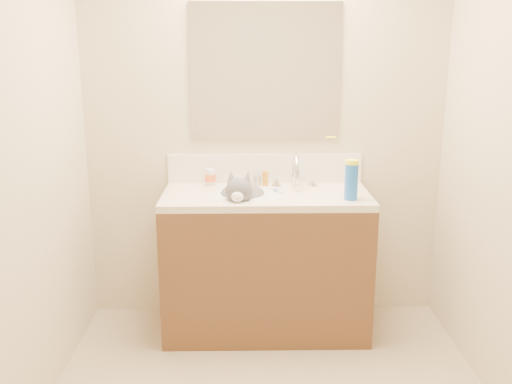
{
  "coord_description": "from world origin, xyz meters",
  "views": [
    {
      "loc": [
        -0.11,
        -2.22,
        1.7
      ],
      "look_at": [
        -0.06,
        0.92,
        0.88
      ],
      "focal_mm": 40.0,
      "sensor_mm": 36.0,
      "label": 1
    }
  ],
  "objects_px": {
    "basin": "(246,206)",
    "pill_bottle": "(211,177)",
    "faucet": "(295,173)",
    "spray_can": "(351,182)",
    "vanity_cabinet": "(266,266)",
    "amber_bottle": "(265,178)",
    "silver_jar": "(257,180)",
    "cat": "(242,199)"
  },
  "relations": [
    {
      "from": "vanity_cabinet",
      "to": "silver_jar",
      "type": "bearing_deg",
      "value": 104.67
    },
    {
      "from": "cat",
      "to": "spray_can",
      "type": "bearing_deg",
      "value": -4.45
    },
    {
      "from": "faucet",
      "to": "cat",
      "type": "bearing_deg",
      "value": -153.61
    },
    {
      "from": "spray_can",
      "to": "cat",
      "type": "bearing_deg",
      "value": 168.45
    },
    {
      "from": "spray_can",
      "to": "amber_bottle",
      "type": "bearing_deg",
      "value": 144.42
    },
    {
      "from": "vanity_cabinet",
      "to": "faucet",
      "type": "relative_size",
      "value": 4.29
    },
    {
      "from": "amber_bottle",
      "to": "spray_can",
      "type": "distance_m",
      "value": 0.57
    },
    {
      "from": "silver_jar",
      "to": "vanity_cabinet",
      "type": "bearing_deg",
      "value": -75.33
    },
    {
      "from": "basin",
      "to": "spray_can",
      "type": "distance_m",
      "value": 0.62
    },
    {
      "from": "pill_bottle",
      "to": "silver_jar",
      "type": "xyz_separation_m",
      "value": [
        0.28,
        0.0,
        -0.02
      ]
    },
    {
      "from": "faucet",
      "to": "amber_bottle",
      "type": "relative_size",
      "value": 3.1
    },
    {
      "from": "basin",
      "to": "pill_bottle",
      "type": "height_order",
      "value": "pill_bottle"
    },
    {
      "from": "vanity_cabinet",
      "to": "pill_bottle",
      "type": "xyz_separation_m",
      "value": [
        -0.33,
        0.2,
        0.5
      ]
    },
    {
      "from": "silver_jar",
      "to": "spray_can",
      "type": "bearing_deg",
      "value": -33.56
    },
    {
      "from": "spray_can",
      "to": "basin",
      "type": "bearing_deg",
      "value": 168.87
    },
    {
      "from": "vanity_cabinet",
      "to": "amber_bottle",
      "type": "relative_size",
      "value": 13.29
    },
    {
      "from": "silver_jar",
      "to": "basin",
      "type": "bearing_deg",
      "value": -106.67
    },
    {
      "from": "silver_jar",
      "to": "amber_bottle",
      "type": "height_order",
      "value": "amber_bottle"
    },
    {
      "from": "basin",
      "to": "amber_bottle",
      "type": "bearing_deg",
      "value": 60.93
    },
    {
      "from": "cat",
      "to": "amber_bottle",
      "type": "bearing_deg",
      "value": 63.15
    },
    {
      "from": "basin",
      "to": "silver_jar",
      "type": "distance_m",
      "value": 0.26
    },
    {
      "from": "faucet",
      "to": "spray_can",
      "type": "relative_size",
      "value": 1.4
    },
    {
      "from": "vanity_cabinet",
      "to": "amber_bottle",
      "type": "distance_m",
      "value": 0.53
    },
    {
      "from": "basin",
      "to": "faucet",
      "type": "height_order",
      "value": "faucet"
    },
    {
      "from": "cat",
      "to": "spray_can",
      "type": "distance_m",
      "value": 0.63
    },
    {
      "from": "amber_bottle",
      "to": "faucet",
      "type": "bearing_deg",
      "value": -15.6
    },
    {
      "from": "cat",
      "to": "vanity_cabinet",
      "type": "bearing_deg",
      "value": 15.88
    },
    {
      "from": "faucet",
      "to": "silver_jar",
      "type": "bearing_deg",
      "value": 165.32
    },
    {
      "from": "cat",
      "to": "silver_jar",
      "type": "distance_m",
      "value": 0.24
    },
    {
      "from": "basin",
      "to": "pill_bottle",
      "type": "bearing_deg",
      "value": 133.28
    },
    {
      "from": "cat",
      "to": "pill_bottle",
      "type": "distance_m",
      "value": 0.3
    },
    {
      "from": "vanity_cabinet",
      "to": "cat",
      "type": "xyz_separation_m",
      "value": [
        -0.14,
        -0.02,
        0.42
      ]
    },
    {
      "from": "basin",
      "to": "pill_bottle",
      "type": "xyz_separation_m",
      "value": [
        -0.21,
        0.23,
        0.12
      ]
    },
    {
      "from": "pill_bottle",
      "to": "spray_can",
      "type": "height_order",
      "value": "spray_can"
    },
    {
      "from": "silver_jar",
      "to": "spray_can",
      "type": "height_order",
      "value": "spray_can"
    },
    {
      "from": "faucet",
      "to": "amber_bottle",
      "type": "bearing_deg",
      "value": 164.4
    },
    {
      "from": "pill_bottle",
      "to": "silver_jar",
      "type": "distance_m",
      "value": 0.28
    },
    {
      "from": "faucet",
      "to": "vanity_cabinet",
      "type": "bearing_deg",
      "value": -142.71
    },
    {
      "from": "vanity_cabinet",
      "to": "faucet",
      "type": "xyz_separation_m",
      "value": [
        0.18,
        0.14,
        0.54
      ]
    },
    {
      "from": "faucet",
      "to": "spray_can",
      "type": "xyz_separation_m",
      "value": [
        0.29,
        -0.28,
        0.01
      ]
    },
    {
      "from": "cat",
      "to": "basin",
      "type": "bearing_deg",
      "value": -15.95
    },
    {
      "from": "pill_bottle",
      "to": "spray_can",
      "type": "xyz_separation_m",
      "value": [
        0.8,
        -0.34,
        0.05
      ]
    }
  ]
}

